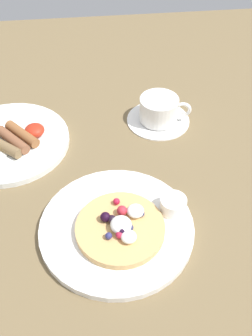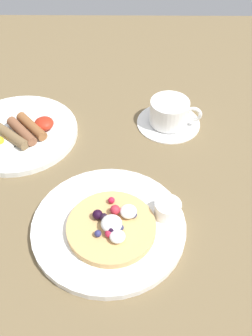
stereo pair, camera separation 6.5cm
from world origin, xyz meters
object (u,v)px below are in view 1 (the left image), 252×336
object	(u,v)px
breakfast_plate	(9,142)
coffee_saucer	(158,120)
pancake_plate	(117,228)
syrup_ramekin	(173,205)
coffee_cup	(159,109)

from	to	relation	value
breakfast_plate	coffee_saucer	size ratio (longest dim) A/B	1.82
pancake_plate	breakfast_plate	distance (m)	0.33
pancake_plate	coffee_saucer	xyz separation A→B (m)	(0.12, 0.30, -0.00)
pancake_plate	coffee_saucer	world-z (taller)	pancake_plate
syrup_ramekin	coffee_saucer	bearing A→B (deg)	85.62
breakfast_plate	coffee_cup	bearing A→B (deg)	7.32
pancake_plate	coffee_saucer	distance (m)	0.32
pancake_plate	coffee_cup	bearing A→B (deg)	66.92
syrup_ramekin	coffee_cup	size ratio (longest dim) A/B	0.41
coffee_saucer	coffee_cup	distance (m)	0.03
pancake_plate	syrup_ramekin	world-z (taller)	syrup_ramekin
syrup_ramekin	coffee_cup	world-z (taller)	coffee_cup
breakfast_plate	coffee_cup	size ratio (longest dim) A/B	2.26
breakfast_plate	syrup_ramekin	bearing A→B (deg)	-36.21
pancake_plate	coffee_cup	distance (m)	0.32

